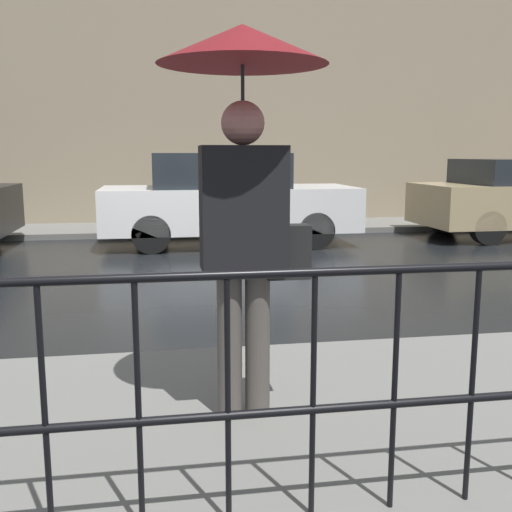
# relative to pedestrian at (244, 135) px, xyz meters

# --- Properties ---
(ground_plane) EXTENTS (80.00, 80.00, 0.00)m
(ground_plane) POSITION_rel_pedestrian_xyz_m (-0.22, 4.72, -1.68)
(ground_plane) COLOR black
(sidewalk_near) EXTENTS (28.00, 2.46, 0.11)m
(sidewalk_near) POSITION_rel_pedestrian_xyz_m (-0.22, -0.03, -1.62)
(sidewalk_near) COLOR slate
(sidewalk_near) RESTS_ON ground_plane
(sidewalk_far) EXTENTS (28.00, 1.82, 0.11)m
(sidewalk_far) POSITION_rel_pedestrian_xyz_m (-0.22, 9.15, -1.62)
(sidewalk_far) COLOR slate
(sidewalk_far) RESTS_ON ground_plane
(lane_marking) EXTENTS (25.20, 0.12, 0.01)m
(lane_marking) POSITION_rel_pedestrian_xyz_m (-0.22, 4.72, -1.68)
(lane_marking) COLOR gold
(lane_marking) RESTS_ON ground_plane
(building_storefront) EXTENTS (28.00, 0.30, 6.13)m
(building_storefront) POSITION_rel_pedestrian_xyz_m (-0.22, 10.21, 1.38)
(building_storefront) COLOR gray
(building_storefront) RESTS_ON ground_plane
(railing_foreground) EXTENTS (12.00, 0.04, 1.04)m
(railing_foreground) POSITION_rel_pedestrian_xyz_m (-0.22, -1.01, -0.92)
(railing_foreground) COLOR black
(railing_foreground) RESTS_ON sidewalk_near
(pedestrian) EXTENTS (0.90, 0.90, 2.13)m
(pedestrian) POSITION_rel_pedestrian_xyz_m (0.00, 0.00, 0.00)
(pedestrian) COLOR #4C4742
(pedestrian) RESTS_ON sidewalk_near
(car_white) EXTENTS (4.37, 1.78, 1.59)m
(car_white) POSITION_rel_pedestrian_xyz_m (0.75, 7.20, -0.88)
(car_white) COLOR silver
(car_white) RESTS_ON ground_plane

